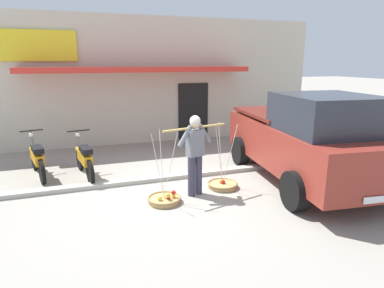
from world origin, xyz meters
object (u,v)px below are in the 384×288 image
(fruit_vendor, at_px, (195,150))
(fruit_basket_left_side, at_px, (222,184))
(motorcycle_second_in_row, at_px, (84,159))
(parked_truck, at_px, (305,139))
(fruit_basket_right_side, at_px, (164,199))
(motorcycle_nearest_shop, at_px, (37,159))

(fruit_vendor, xyz_separation_m, fruit_basket_left_side, (0.72, 0.18, -0.90))
(motorcycle_second_in_row, xyz_separation_m, parked_truck, (4.81, -1.97, 0.58))
(fruit_basket_right_side, xyz_separation_m, motorcycle_nearest_shop, (-2.55, 2.47, 0.38))
(fruit_basket_left_side, xyz_separation_m, motorcycle_nearest_shop, (-3.97, 2.11, 0.38))
(motorcycle_nearest_shop, bearing_deg, parked_truck, -21.90)
(fruit_basket_left_side, height_order, motorcycle_second_in_row, fruit_basket_left_side)
(fruit_basket_left_side, bearing_deg, parked_truck, -7.67)
(parked_truck, bearing_deg, fruit_basket_left_side, 172.33)
(motorcycle_second_in_row, distance_m, parked_truck, 5.23)
(motorcycle_second_in_row, bearing_deg, fruit_basket_right_side, -54.81)
(parked_truck, bearing_deg, motorcycle_second_in_row, 157.75)
(fruit_vendor, distance_m, motorcycle_nearest_shop, 4.01)
(fruit_basket_right_side, distance_m, motorcycle_nearest_shop, 3.57)
(fruit_vendor, height_order, fruit_basket_left_side, fruit_vendor)
(fruit_basket_left_side, xyz_separation_m, fruit_basket_right_side, (-1.43, -0.36, 0.00))
(fruit_vendor, distance_m, motorcycle_second_in_row, 2.92)
(fruit_basket_right_side, relative_size, parked_truck, 0.30)
(fruit_basket_left_side, xyz_separation_m, parked_truck, (1.92, -0.26, 0.96))
(motorcycle_nearest_shop, bearing_deg, fruit_vendor, -35.12)
(fruit_basket_left_side, distance_m, fruit_basket_right_side, 1.47)
(fruit_basket_left_side, distance_m, motorcycle_nearest_shop, 4.51)
(fruit_basket_left_side, relative_size, fruit_basket_right_side, 1.00)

